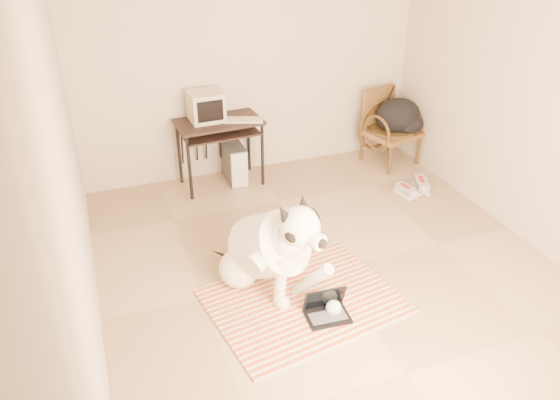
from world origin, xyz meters
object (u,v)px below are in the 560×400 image
computer_desk (220,130)px  laptop (326,309)px  dog (270,249)px  pc_tower (234,162)px  backpack (400,117)px  crt_monitor (206,106)px  rattan_chair (389,127)px

computer_desk → laptop: bearing=-85.7°
dog → pc_tower: bearing=82.4°
backpack → pc_tower: bearing=173.3°
computer_desk → crt_monitor: crt_monitor is taller
dog → pc_tower: dog is taller
computer_desk → pc_tower: computer_desk is taller
pc_tower → backpack: size_ratio=0.85×
dog → rattan_chair: dog is taller
crt_monitor → laptop: bearing=-83.2°
laptop → crt_monitor: bearing=96.8°
backpack → dog: bearing=-141.8°
computer_desk → pc_tower: bearing=18.2°
crt_monitor → computer_desk: bearing=-32.7°
laptop → pc_tower: bearing=90.5°
laptop → pc_tower: pc_tower is taller
laptop → rattan_chair: 3.11m
pc_tower → rattan_chair: rattan_chair is taller
dog → pc_tower: (0.28, 2.06, -0.18)m
crt_monitor → pc_tower: size_ratio=0.79×
laptop → computer_desk: size_ratio=0.37×
pc_tower → backpack: (2.03, -0.24, 0.38)m
rattan_chair → backpack: bearing=-44.0°
pc_tower → laptop: bearing=-89.5°
crt_monitor → rattan_chair: bearing=-4.6°
rattan_chair → backpack: (0.08, -0.08, 0.15)m
rattan_chair → backpack: size_ratio=1.58×
crt_monitor → backpack: size_ratio=0.67×
dog → laptop: (0.30, -0.51, -0.32)m
dog → computer_desk: size_ratio=1.26×
rattan_chair → computer_desk: bearing=177.2°
rattan_chair → backpack: 0.19m
dog → pc_tower: 2.08m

